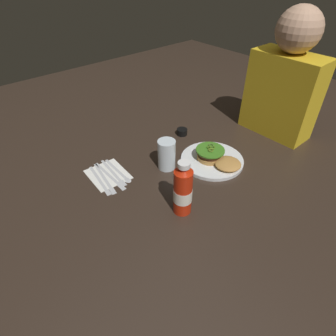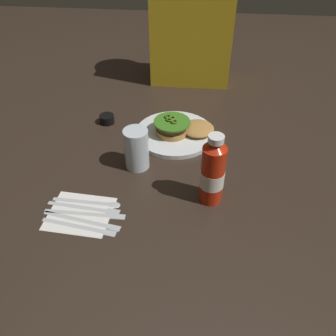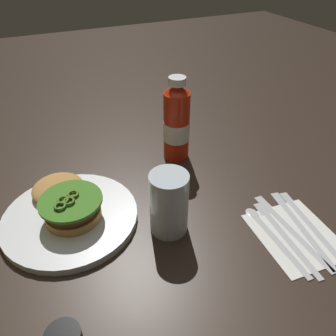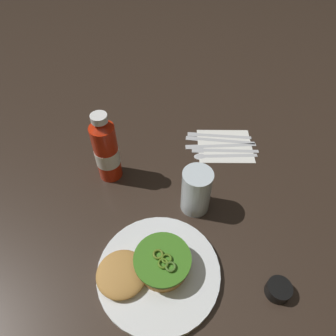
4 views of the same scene
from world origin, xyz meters
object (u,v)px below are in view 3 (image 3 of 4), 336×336
(butter_knife, at_px, (298,221))
(table_knife, at_px, (287,224))
(water_glass, at_px, (169,203))
(napkin, at_px, (296,235))
(burger_sandwich, at_px, (67,200))
(fork_utensil, at_px, (281,229))
(ketchup_bottle, at_px, (177,124))
(steak_knife, at_px, (306,219))
(dinner_plate, at_px, (71,217))
(spoon_utensil, at_px, (268,229))

(butter_knife, relative_size, table_knife, 0.98)
(water_glass, distance_m, napkin, 0.25)
(burger_sandwich, distance_m, table_knife, 0.44)
(water_glass, distance_m, butter_knife, 0.26)
(burger_sandwich, distance_m, fork_utensil, 0.43)
(napkin, distance_m, table_knife, 0.03)
(ketchup_bottle, bearing_deg, table_knife, -163.61)
(steak_knife, relative_size, table_knife, 0.92)
(dinner_plate, bearing_deg, spoon_utensil, -118.51)
(water_glass, bearing_deg, spoon_utensil, -116.92)
(napkin, bearing_deg, butter_knife, -46.33)
(steak_knife, height_order, fork_utensil, same)
(dinner_plate, relative_size, steak_knife, 1.33)
(burger_sandwich, height_order, water_glass, water_glass)
(napkin, xyz_separation_m, steak_knife, (0.02, -0.05, 0.00))
(napkin, height_order, fork_utensil, fork_utensil)
(table_knife, bearing_deg, fork_utensil, 107.51)
(table_knife, bearing_deg, steak_knife, -95.47)
(butter_knife, xyz_separation_m, fork_utensil, (-0.00, 0.05, 0.00))
(ketchup_bottle, height_order, steak_knife, ketchup_bottle)
(dinner_plate, height_order, steak_knife, dinner_plate)
(burger_sandwich, relative_size, spoon_utensil, 1.06)
(burger_sandwich, xyz_separation_m, water_glass, (-0.12, -0.17, 0.03))
(burger_sandwich, bearing_deg, spoon_utensil, -121.43)
(butter_knife, distance_m, spoon_utensil, 0.07)
(table_knife, bearing_deg, water_glass, 66.66)
(dinner_plate, xyz_separation_m, fork_utensil, (-0.20, -0.37, -0.00))
(water_glass, height_order, fork_utensil, water_glass)
(dinner_plate, xyz_separation_m, spoon_utensil, (-0.19, -0.34, -0.00))
(dinner_plate, bearing_deg, fork_utensil, -118.42)
(dinner_plate, xyz_separation_m, steak_knife, (-0.20, -0.43, -0.00))
(burger_sandwich, xyz_separation_m, fork_utensil, (-0.22, -0.37, -0.03))
(fork_utensil, bearing_deg, water_glass, 63.06)
(steak_knife, distance_m, butter_knife, 0.02)
(butter_knife, bearing_deg, spoon_utensil, 83.93)
(table_knife, bearing_deg, napkin, 179.53)
(ketchup_bottle, bearing_deg, butter_knife, -159.50)
(burger_sandwich, xyz_separation_m, table_knife, (-0.21, -0.39, -0.03))
(fork_utensil, xyz_separation_m, spoon_utensil, (0.01, 0.02, 0.00))
(burger_sandwich, height_order, fork_utensil, burger_sandwich)
(water_glass, height_order, napkin, water_glass)
(ketchup_bottle, xyz_separation_m, steak_knife, (-0.32, -0.14, -0.09))
(dinner_plate, bearing_deg, ketchup_bottle, -67.21)
(water_glass, relative_size, table_knife, 0.59)
(steak_knife, xyz_separation_m, butter_knife, (0.00, 0.02, 0.00))
(table_knife, bearing_deg, spoon_utensil, 83.09)
(water_glass, height_order, spoon_utensil, water_glass)
(burger_sandwich, relative_size, napkin, 1.22)
(napkin, height_order, table_knife, table_knife)
(dinner_plate, bearing_deg, table_knife, -116.43)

